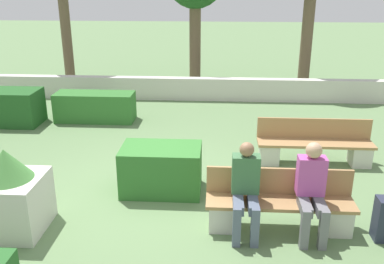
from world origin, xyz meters
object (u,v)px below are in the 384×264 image
at_px(bench_front, 279,207).
at_px(person_seated_man, 312,187).
at_px(person_seated_woman, 246,186).
at_px(planter_corner_left, 10,194).
at_px(bench_left_side, 314,147).

bearing_deg(bench_front, person_seated_man, -19.61).
distance_m(person_seated_woman, planter_corner_left, 3.27).
bearing_deg(planter_corner_left, person_seated_woman, 2.34).
height_order(person_seated_woman, planter_corner_left, person_seated_woman).
relative_size(bench_front, person_seated_woman, 1.58).
xyz_separation_m(bench_left_side, planter_corner_left, (-4.72, -2.63, 0.21)).
xyz_separation_m(bench_front, person_seated_man, (0.39, -0.14, 0.40)).
xyz_separation_m(bench_front, person_seated_woman, (-0.49, -0.14, 0.39)).
bearing_deg(bench_front, person_seated_woman, -163.78).
height_order(bench_front, person_seated_woman, person_seated_woman).
bearing_deg(person_seated_man, bench_front, 160.39).
xyz_separation_m(bench_front, planter_corner_left, (-3.76, -0.28, 0.22)).
relative_size(person_seated_man, planter_corner_left, 1.09).
bearing_deg(person_seated_man, bench_left_side, 77.06).
bearing_deg(planter_corner_left, bench_left_side, 29.12).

